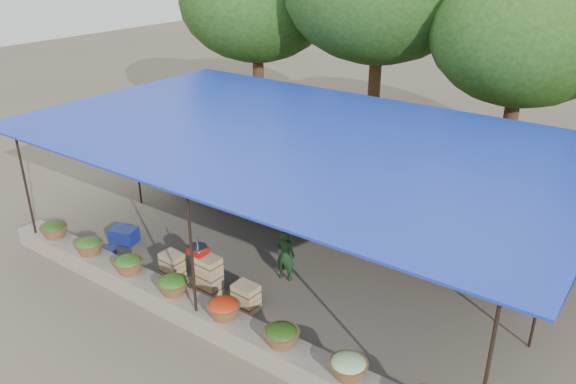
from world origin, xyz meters
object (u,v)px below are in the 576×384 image
Objects in this scene: blue_crate_back at (124,235)px; crate_counter at (208,278)px; vendor_seated at (285,255)px; blue_crate_front at (101,257)px; weighing_scale at (198,250)px.

crate_counter is at bearing -24.72° from blue_crate_back.
blue_crate_front is at bearing 18.61° from vendor_seated.
weighing_scale is 2.76m from blue_crate_back.
blue_crate_front is (-2.53, -0.55, -0.15)m from crate_counter.
blue_crate_back is at bearing 172.72° from weighing_scale.
weighing_scale reaches higher than crate_counter.
weighing_scale is (-0.22, -0.00, 0.55)m from crate_counter.
blue_crate_front is at bearing -86.68° from blue_crate_back.
crate_counter is at bearing 44.41° from vendor_seated.
blue_crate_front is 0.93× the size of blue_crate_back.
weighing_scale is 0.66× the size of blue_crate_back.
crate_counter is 2.90m from blue_crate_back.
crate_counter is at bearing 0.00° from weighing_scale.
blue_crate_back is (-0.35, 0.89, 0.01)m from blue_crate_front.
vendor_seated is 3.92m from blue_crate_back.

